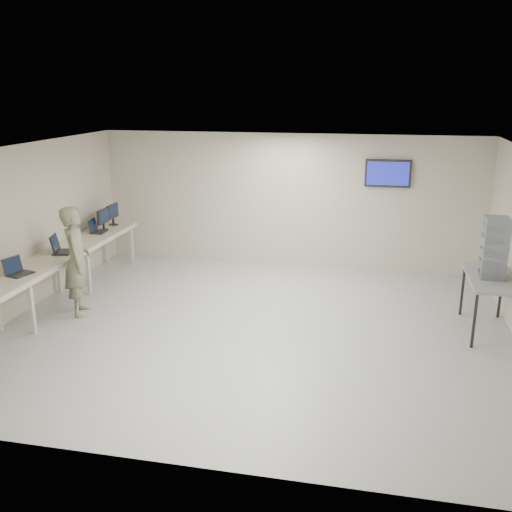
# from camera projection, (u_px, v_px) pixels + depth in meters

# --- Properties ---
(room) EXTENTS (8.01, 7.01, 2.81)m
(room) POSITION_uv_depth(u_px,v_px,m) (256.00, 242.00, 8.73)
(room) COLOR #A9A9A5
(room) RESTS_ON ground
(workbench) EXTENTS (0.76, 6.00, 0.90)m
(workbench) POSITION_uv_depth(u_px,v_px,m) (45.00, 265.00, 9.56)
(workbench) COLOR tan
(workbench) RESTS_ON ground
(laptop_1) EXTENTS (0.38, 0.41, 0.28)m
(laptop_1) POSITION_uv_depth(u_px,v_px,m) (17.00, 270.00, 8.83)
(laptop_1) COLOR black
(laptop_1) RESTS_ON workbench
(laptop_2) EXTENTS (0.42, 0.46, 0.31)m
(laptop_2) POSITION_uv_depth(u_px,v_px,m) (60.00, 248.00, 10.00)
(laptop_2) COLOR black
(laptop_2) RESTS_ON workbench
(laptop_3) EXTENTS (0.31, 0.37, 0.27)m
(laptop_3) POSITION_uv_depth(u_px,v_px,m) (96.00, 229.00, 11.40)
(laptop_3) COLOR black
(laptop_3) RESTS_ON workbench
(monitor_near) EXTENTS (0.19, 0.43, 0.43)m
(monitor_near) POSITION_uv_depth(u_px,v_px,m) (103.00, 218.00, 11.55)
(monitor_near) COLOR black
(monitor_near) RESTS_ON workbench
(monitor_far) EXTENTS (0.20, 0.45, 0.44)m
(monitor_far) POSITION_uv_depth(u_px,v_px,m) (113.00, 213.00, 11.96)
(monitor_far) COLOR black
(monitor_far) RESTS_ON workbench
(soldier) EXTENTS (0.68, 0.80, 1.85)m
(soldier) POSITION_uv_depth(u_px,v_px,m) (77.00, 261.00, 9.45)
(soldier) COLOR #636854
(soldier) RESTS_ON ground
(side_table) EXTENTS (0.70, 1.50, 0.90)m
(side_table) POSITION_uv_depth(u_px,v_px,m) (491.00, 282.00, 8.74)
(side_table) COLOR gray
(side_table) RESTS_ON ground
(storage_bins) EXTENTS (0.35, 0.39, 0.93)m
(storage_bins) POSITION_uv_depth(u_px,v_px,m) (494.00, 248.00, 8.59)
(storage_bins) COLOR gray
(storage_bins) RESTS_ON side_table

